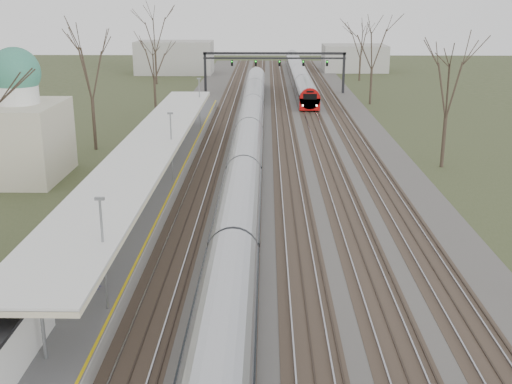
% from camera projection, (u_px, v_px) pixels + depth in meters
% --- Properties ---
extents(track_bed, '(24.00, 160.00, 0.22)m').
position_uv_depth(track_bed, '(277.00, 135.00, 67.04)').
color(track_bed, '#474442').
rests_on(track_bed, ground).
extents(platform, '(3.50, 69.00, 1.00)m').
position_uv_depth(platform, '(162.00, 175.00, 50.32)').
color(platform, '#9E9B93').
rests_on(platform, ground).
extents(canopy, '(4.10, 50.00, 3.11)m').
position_uv_depth(canopy, '(150.00, 145.00, 45.00)').
color(canopy, slate).
rests_on(canopy, platform).
extents(dome_building, '(10.00, 8.00, 10.30)m').
position_uv_depth(dome_building, '(0.00, 133.00, 50.06)').
color(dome_building, beige).
rests_on(dome_building, ground).
extents(signal_gantry, '(21.00, 0.59, 6.08)m').
position_uv_depth(signal_gantry, '(275.00, 60.00, 94.29)').
color(signal_gantry, black).
rests_on(signal_gantry, ground).
extents(tree_west_far, '(5.50, 5.50, 11.33)m').
position_uv_depth(tree_west_far, '(90.00, 64.00, 58.29)').
color(tree_west_far, '#2D231C').
rests_on(tree_west_far, ground).
extents(tree_east_far, '(5.00, 5.00, 10.30)m').
position_uv_depth(tree_east_far, '(449.00, 81.00, 52.27)').
color(tree_east_far, '#2D231C').
rests_on(tree_east_far, ground).
extents(train_near, '(2.62, 90.21, 3.05)m').
position_uv_depth(train_near, '(249.00, 134.00, 60.41)').
color(train_near, '#A3A5AC').
rests_on(train_near, ground).
extents(train_far, '(2.62, 60.21, 3.05)m').
position_uv_depth(train_far, '(299.00, 73.00, 107.94)').
color(train_far, '#A3A5AC').
rests_on(train_far, ground).
extents(passenger, '(0.40, 0.61, 1.65)m').
position_uv_depth(passenger, '(97.00, 272.00, 29.40)').
color(passenger, '#362F5C').
rests_on(passenger, platform).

